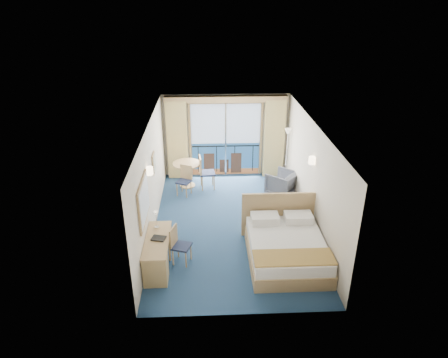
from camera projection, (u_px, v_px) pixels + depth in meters
floor at (232, 224)px, 10.52m from camera, size 6.50×6.50×0.00m
room_walls at (232, 162)px, 9.76m from camera, size 4.04×6.54×2.72m
balcony_door at (225, 142)px, 12.94m from camera, size 2.36×0.03×2.52m
curtain_left at (177, 140)px, 12.69m from camera, size 0.65×0.22×2.55m
curtain_right at (274, 139)px, 12.82m from camera, size 0.65×0.22×2.55m
pelmet at (226, 99)px, 12.22m from camera, size 3.80×0.25×0.18m
mirror at (144, 201)px, 8.42m from camera, size 0.05×1.25×0.95m
wall_print at (154, 163)px, 10.16m from camera, size 0.04×0.42×0.52m
sconce_left at (149, 171)px, 9.11m from camera, size 0.18×0.18×0.18m
sconce_right at (312, 160)px, 9.68m from camera, size 0.18×0.18×0.18m
bed at (286, 246)px, 9.04m from camera, size 1.85×2.20×1.16m
nightstand at (301, 218)px, 10.27m from camera, size 0.41×0.39×0.54m
phone at (303, 208)px, 10.13m from camera, size 0.18×0.15×0.07m
armchair at (282, 183)px, 11.94m from camera, size 1.12×1.11×0.73m
floor_lamp at (287, 142)px, 12.32m from camera, size 0.25×0.25×1.78m
desk at (156, 263)px, 8.39m from camera, size 0.52×1.52×0.71m
desk_chair at (178, 243)px, 8.86m from camera, size 0.49×0.49×0.89m
folder at (159, 238)px, 8.63m from camera, size 0.34×0.29×0.03m
desk_lamp at (156, 216)px, 8.90m from camera, size 0.11×0.11×0.41m
round_table at (187, 169)px, 12.36m from camera, size 0.86×0.86×0.78m
table_chair_a at (204, 171)px, 12.22m from camera, size 0.51×0.50×1.05m
table_chair_b at (185, 178)px, 11.91m from camera, size 0.52×0.52×0.90m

